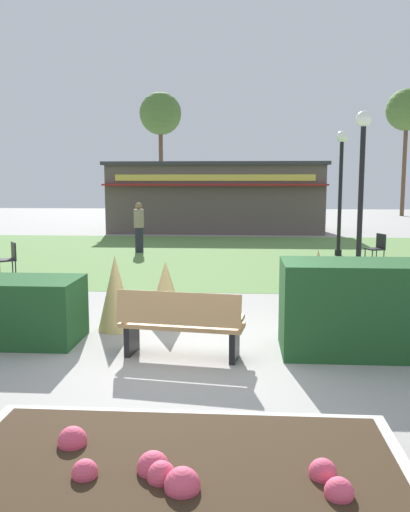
{
  "coord_description": "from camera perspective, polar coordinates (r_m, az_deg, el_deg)",
  "views": [
    {
      "loc": [
        0.63,
        -7.24,
        2.41
      ],
      "look_at": [
        -0.07,
        3.05,
        0.98
      ],
      "focal_mm": 38.0,
      "sensor_mm": 36.0,
      "label": 1
    }
  ],
  "objects": [
    {
      "name": "flower_bed",
      "position": [
        4.75,
        -2.72,
        -21.31
      ],
      "size": [
        3.76,
        1.97,
        0.33
      ],
      "color": "beige",
      "rests_on": "ground_plane"
    },
    {
      "name": "park_bench",
      "position": [
        7.43,
        -2.57,
        -7.16
      ],
      "size": [
        1.76,
        0.75,
        0.95
      ],
      "color": "tan",
      "rests_on": "ground_plane"
    },
    {
      "name": "ornamental_grass_behind_left",
      "position": [
        8.69,
        11.72,
        -3.75
      ],
      "size": [
        0.71,
        0.71,
        1.36
      ],
      "primitive_type": "cone",
      "color": "tan",
      "rests_on": "ground_plane"
    },
    {
      "name": "parked_car_west_slot",
      "position": [
        32.44,
        -5.04,
        4.76
      ],
      "size": [
        4.28,
        2.21,
        1.2
      ],
      "color": "black",
      "rests_on": "ground_plane"
    },
    {
      "name": "person_strolling",
      "position": [
        18.44,
        -6.96,
        3.03
      ],
      "size": [
        0.34,
        0.34,
        1.69
      ],
      "rotation": [
        0.0,
        0.0,
        0.45
      ],
      "color": "#23232D",
      "rests_on": "ground_plane"
    },
    {
      "name": "ornamental_grass_behind_center",
      "position": [
        8.9,
        -9.4,
        -3.83
      ],
      "size": [
        0.58,
        0.58,
        1.23
      ],
      "primitive_type": "cone",
      "color": "tan",
      "rests_on": "ground_plane"
    },
    {
      "name": "hedge_left",
      "position": [
        8.71,
        -20.01,
        -5.38
      ],
      "size": [
        2.15,
        1.1,
        0.96
      ],
      "primitive_type": "cube",
      "color": "#1E4C23",
      "rests_on": "ground_plane"
    },
    {
      "name": "lamppost_mid",
      "position": [
        13.03,
        16.16,
        8.07
      ],
      "size": [
        0.36,
        0.36,
        3.98
      ],
      "color": "black",
      "rests_on": "ground_plane"
    },
    {
      "name": "hedge_right",
      "position": [
        7.95,
        16.93,
        -5.24
      ],
      "size": [
        2.45,
        1.1,
        1.3
      ],
      "primitive_type": "cube",
      "color": "#1E4C23",
      "rests_on": "ground_plane"
    },
    {
      "name": "food_kiosk",
      "position": [
        26.1,
        1.17,
        6.24
      ],
      "size": [
        10.21,
        4.11,
        3.28
      ],
      "color": "#594C47",
      "rests_on": "ground_plane"
    },
    {
      "name": "cafe_chair_center",
      "position": [
        14.43,
        -19.9,
        -0.06
      ],
      "size": [
        0.61,
        0.61,
        0.89
      ],
      "color": "black",
      "rests_on": "ground_plane"
    },
    {
      "name": "ornamental_grass_behind_right",
      "position": [
        9.22,
        -4.16,
        -3.84
      ],
      "size": [
        0.66,
        0.66,
        1.07
      ],
      "primitive_type": "cone",
      "color": "tan",
      "rests_on": "ground_plane"
    },
    {
      "name": "ground_plane",
      "position": [
        7.66,
        -1.04,
        -10.43
      ],
      "size": [
        80.0,
        80.0,
        0.0
      ],
      "primitive_type": "plane",
      "color": "#999691"
    },
    {
      "name": "tree_right_bg",
      "position": [
        40.34,
        20.48,
        14.11
      ],
      "size": [
        2.8,
        2.8,
        8.59
      ],
      "color": "brown",
      "rests_on": "ground_plane"
    },
    {
      "name": "lawn_patch",
      "position": [
        17.66,
        1.81,
        0.07
      ],
      "size": [
        36.0,
        12.0,
        0.01
      ],
      "primitive_type": "cube",
      "color": "#5B8442",
      "rests_on": "ground_plane"
    },
    {
      "name": "lamppost_far",
      "position": [
        17.97,
        14.1,
        8.01
      ],
      "size": [
        0.36,
        0.36,
        3.98
      ],
      "color": "black",
      "rests_on": "ground_plane"
    },
    {
      "name": "tree_left_bg",
      "position": [
        37.43,
        -4.71,
        14.6
      ],
      "size": [
        2.8,
        2.8,
        8.27
      ],
      "color": "brown",
      "rests_on": "ground_plane"
    },
    {
      "name": "cafe_chair_east",
      "position": [
        16.51,
        17.7,
        0.99
      ],
      "size": [
        0.56,
        0.56,
        0.89
      ],
      "color": "black",
      "rests_on": "ground_plane"
    }
  ]
}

